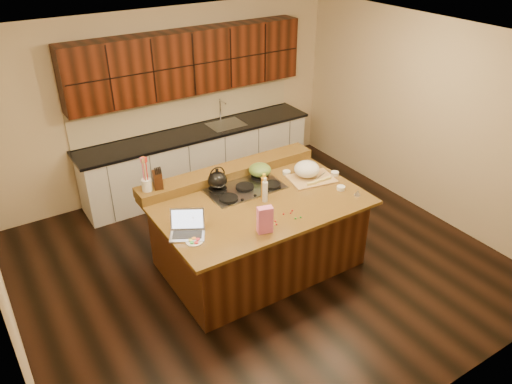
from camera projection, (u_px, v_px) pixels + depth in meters
room at (258, 167)px, 5.57m from camera, size 5.52×5.02×2.72m
island at (258, 232)px, 6.01m from camera, size 2.40×1.60×0.92m
back_ledge at (228, 172)px, 6.27m from camera, size 2.40×0.30×0.12m
cooktop at (245, 188)px, 6.00m from camera, size 0.92×0.52×0.05m
back_counter at (195, 127)px, 7.52m from camera, size 3.70×0.66×2.40m
kettle at (217, 180)px, 5.89m from camera, size 0.28×0.28×0.21m
green_bowl at (260, 170)px, 6.18m from camera, size 0.29×0.29×0.15m
laptop at (187, 228)px, 5.16m from camera, size 0.45×0.42×0.25m
oil_bottle at (264, 188)px, 5.75m from camera, size 0.09×0.09×0.27m
vinegar_bottle at (265, 192)px, 5.70m from camera, size 0.08×0.08×0.25m
wooden_tray at (308, 171)px, 6.19m from camera, size 0.61×0.49×0.22m
ramekin_a at (341, 188)px, 5.98m from camera, size 0.11×0.11×0.04m
ramekin_b at (335, 174)px, 6.31m from camera, size 0.10×0.10×0.04m
ramekin_c at (287, 173)px, 6.33m from camera, size 0.11×0.11×0.04m
strainer_bowl at (308, 168)px, 6.38m from camera, size 0.26×0.26×0.09m
kitchen_timer at (358, 193)px, 5.86m from camera, size 0.10×0.10×0.07m
pink_bag at (265, 220)px, 5.15m from camera, size 0.17×0.12×0.30m
candy_plate at (194, 242)px, 5.05m from camera, size 0.20×0.20×0.01m
package_box at (194, 220)px, 5.27m from camera, size 0.13×0.12×0.16m
utensil_crock at (147, 185)px, 5.71m from camera, size 0.14×0.14×0.14m
knife_block at (158, 180)px, 5.76m from camera, size 0.13×0.18×0.19m
gumdrop_0 at (276, 224)px, 5.32m from camera, size 0.02×0.02×0.02m
gumdrop_1 at (301, 217)px, 5.44m from camera, size 0.02×0.02×0.02m
gumdrop_2 at (292, 210)px, 5.56m from camera, size 0.02×0.02×0.02m
gumdrop_3 at (257, 221)px, 5.38m from camera, size 0.02×0.02×0.02m
gumdrop_4 at (275, 221)px, 5.38m from camera, size 0.02×0.02×0.02m
gumdrop_5 at (264, 224)px, 5.33m from camera, size 0.02×0.02×0.02m
gumdrop_6 at (284, 214)px, 5.50m from camera, size 0.02×0.02×0.02m
gumdrop_7 at (295, 218)px, 5.42m from camera, size 0.02×0.02×0.02m
gumdrop_8 at (291, 213)px, 5.52m from camera, size 0.02×0.02×0.02m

